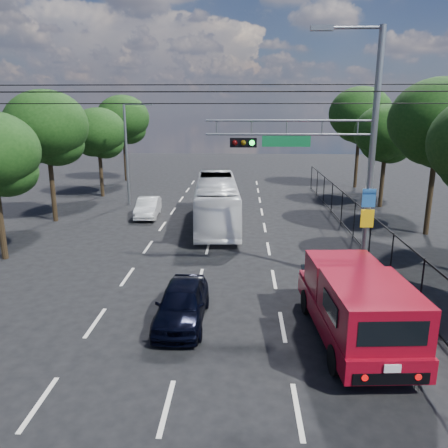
# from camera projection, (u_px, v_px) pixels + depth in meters

# --- Properties ---
(ground) EXTENTS (120.00, 120.00, 0.00)m
(ground) POSITION_uv_depth(u_px,v_px,m) (167.00, 407.00, 10.05)
(ground) COLOR black
(ground) RESTS_ON ground
(lane_markings) EXTENTS (6.12, 38.00, 0.01)m
(lane_markings) POSITION_uv_depth(u_px,v_px,m) (211.00, 236.00, 23.58)
(lane_markings) COLOR beige
(lane_markings) RESTS_ON ground
(signal_mast) EXTENTS (6.43, 0.39, 9.50)m
(signal_mast) POSITION_uv_depth(u_px,v_px,m) (340.00, 148.00, 16.22)
(signal_mast) COLOR slate
(signal_mast) RESTS_ON ground
(streetlight_left) EXTENTS (2.09, 0.22, 7.08)m
(streetlight_left) POSITION_uv_depth(u_px,v_px,m) (129.00, 149.00, 30.57)
(streetlight_left) COLOR slate
(streetlight_left) RESTS_ON ground
(utility_wires) EXTENTS (22.00, 5.04, 0.74)m
(utility_wires) POSITION_uv_depth(u_px,v_px,m) (200.00, 94.00, 16.75)
(utility_wires) COLOR black
(utility_wires) RESTS_ON ground
(fence_right) EXTENTS (0.06, 34.03, 2.00)m
(fence_right) POSITION_uv_depth(u_px,v_px,m) (363.00, 229.00, 21.23)
(fence_right) COLOR black
(fence_right) RESTS_ON ground
(tree_right_c) EXTENTS (5.10, 5.10, 8.29)m
(tree_right_c) POSITION_uv_depth(u_px,v_px,m) (438.00, 128.00, 22.62)
(tree_right_c) COLOR black
(tree_right_c) RESTS_ON ground
(tree_right_d) EXTENTS (4.32, 4.32, 7.02)m
(tree_right_d) POSITION_uv_depth(u_px,v_px,m) (386.00, 137.00, 29.62)
(tree_right_d) COLOR black
(tree_right_d) RESTS_ON ground
(tree_right_e) EXTENTS (5.28, 5.28, 8.58)m
(tree_right_e) POSITION_uv_depth(u_px,v_px,m) (360.00, 118.00, 37.07)
(tree_right_e) COLOR black
(tree_right_e) RESTS_ON ground
(tree_left_c) EXTENTS (4.80, 4.80, 7.80)m
(tree_left_c) POSITION_uv_depth(u_px,v_px,m) (47.00, 132.00, 25.54)
(tree_left_c) COLOR black
(tree_left_c) RESTS_ON ground
(tree_left_d) EXTENTS (4.20, 4.20, 6.83)m
(tree_left_d) POSITION_uv_depth(u_px,v_px,m) (99.00, 136.00, 33.43)
(tree_left_d) COLOR black
(tree_left_d) RESTS_ON ground
(tree_left_e) EXTENTS (4.92, 4.92, 7.99)m
(tree_left_e) POSITION_uv_depth(u_px,v_px,m) (123.00, 122.00, 40.96)
(tree_left_e) COLOR black
(tree_left_e) RESTS_ON ground
(red_pickup) EXTENTS (2.56, 6.09, 2.22)m
(red_pickup) POSITION_uv_depth(u_px,v_px,m) (355.00, 304.00, 12.65)
(red_pickup) COLOR black
(red_pickup) RESTS_ON ground
(navy_hatchback) EXTENTS (1.57, 3.83, 1.30)m
(navy_hatchback) POSITION_uv_depth(u_px,v_px,m) (182.00, 303.00, 13.93)
(navy_hatchback) COLOR black
(navy_hatchback) RESTS_ON ground
(white_bus) EXTENTS (3.05, 10.17, 2.79)m
(white_bus) POSITION_uv_depth(u_px,v_px,m) (216.00, 202.00, 25.71)
(white_bus) COLOR white
(white_bus) RESTS_ON ground
(white_van) EXTENTS (1.53, 3.78, 1.22)m
(white_van) POSITION_uv_depth(u_px,v_px,m) (148.00, 207.00, 27.81)
(white_van) COLOR silver
(white_van) RESTS_ON ground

